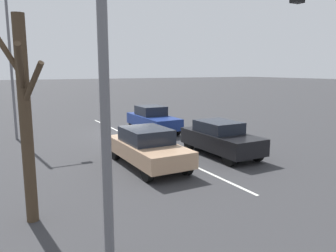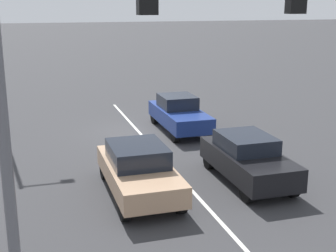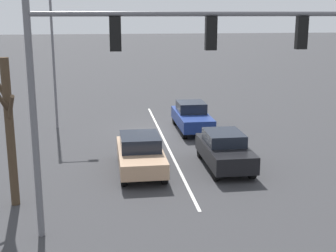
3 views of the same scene
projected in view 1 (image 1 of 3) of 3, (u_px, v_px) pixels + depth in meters
The scene contains 8 objects.
ground_plane at pixel (123, 133), 19.85m from camera, with size 240.00×240.00×0.00m, color #333335.
lane_stripe_left_divider at pixel (142, 142), 17.53m from camera, with size 0.12×17.36×0.01m, color silver.
car_black_leftlane_front at pixel (221, 138), 14.70m from camera, with size 1.75×4.13×1.53m.
car_tan_midlane_front at pixel (147, 147), 12.97m from camera, with size 1.84×4.44×1.54m.
car_navy_leftlane_second at pixel (153, 119), 20.28m from camera, with size 1.72×4.46×1.59m.
traffic_signal_gantry at pixel (236, 9), 7.38m from camera, with size 9.87×0.37×6.95m.
street_lamp_right_shoulder at pixel (13, 45), 17.45m from camera, with size 1.76×0.24×9.03m.
bare_tree_near at pixel (24, 113), 7.88m from camera, with size 1.29×1.88×5.28m.
Camera 1 is at (7.00, 18.38, 3.82)m, focal length 35.00 mm.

